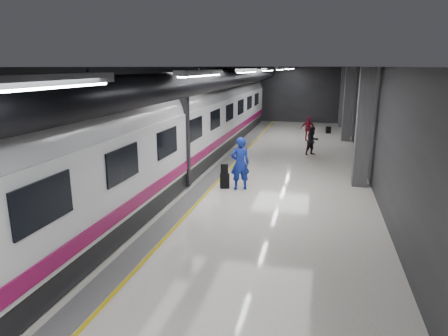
# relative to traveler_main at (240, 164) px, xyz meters

# --- Properties ---
(ground) EXTENTS (40.00, 40.00, 0.00)m
(ground) POSITION_rel_traveler_main_xyz_m (-0.13, -0.39, -1.00)
(ground) COLOR white
(ground) RESTS_ON ground
(platform_hall) EXTENTS (10.02, 40.02, 4.51)m
(platform_hall) POSITION_rel_traveler_main_xyz_m (-0.41, 0.57, 2.54)
(platform_hall) COLOR black
(platform_hall) RESTS_ON ground
(train) EXTENTS (3.05, 38.00, 4.05)m
(train) POSITION_rel_traveler_main_xyz_m (-3.37, -0.39, 1.07)
(train) COLOR black
(train) RESTS_ON ground
(traveler_main) EXTENTS (0.86, 0.73, 2.00)m
(traveler_main) POSITION_rel_traveler_main_xyz_m (0.00, 0.00, 0.00)
(traveler_main) COLOR #1823B4
(traveler_main) RESTS_ON ground
(suitcase_main) EXTENTS (0.40, 0.32, 0.57)m
(suitcase_main) POSITION_rel_traveler_main_xyz_m (-0.59, 0.00, -0.71)
(suitcase_main) COLOR black
(suitcase_main) RESTS_ON ground
(shoulder_bag) EXTENTS (0.29, 0.17, 0.37)m
(shoulder_bag) POSITION_rel_traveler_main_xyz_m (-0.60, 0.00, -0.24)
(shoulder_bag) COLOR black
(shoulder_bag) RESTS_ON suitcase_main
(traveler_far_a) EXTENTS (0.93, 0.90, 1.51)m
(traveler_far_a) POSITION_rel_traveler_main_xyz_m (2.48, 6.82, -0.24)
(traveler_far_a) COLOR black
(traveler_far_a) RESTS_ON ground
(traveler_far_b) EXTENTS (0.93, 0.53, 1.50)m
(traveler_far_b) POSITION_rel_traveler_main_xyz_m (2.09, 11.07, -0.25)
(traveler_far_b) COLOR maroon
(traveler_far_b) RESTS_ON ground
(suitcase_far) EXTENTS (0.37, 0.31, 0.47)m
(suitcase_far) POSITION_rel_traveler_main_xyz_m (3.39, 14.23, -0.76)
(suitcase_far) COLOR black
(suitcase_far) RESTS_ON ground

